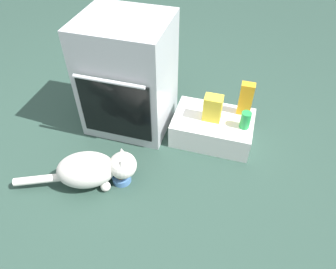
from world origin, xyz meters
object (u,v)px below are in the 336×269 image
object	(u,v)px
cat	(93,169)
juice_carton	(246,99)
soda_can	(245,120)
oven	(128,76)
food_bowl	(122,178)
snack_bag	(213,108)
pantry_cabinet	(212,128)

from	to	relation	value
cat	juice_carton	bearing A→B (deg)	20.10
cat	soda_can	bearing A→B (deg)	12.99
oven	juice_carton	size ratio (longest dim) A/B	3.31
oven	juice_carton	xyz separation A→B (m)	(0.80, 0.10, -0.10)
food_bowl	snack_bag	distance (m)	0.75
cat	soda_can	xyz separation A→B (m)	(0.83, 0.58, 0.11)
snack_bag	food_bowl	bearing A→B (deg)	-130.19
oven	snack_bag	size ratio (longest dim) A/B	4.42
oven	food_bowl	xyz separation A→B (m)	(0.14, -0.57, -0.37)
soda_can	cat	bearing A→B (deg)	-145.25
pantry_cabinet	cat	bearing A→B (deg)	-135.61
pantry_cabinet	food_bowl	world-z (taller)	pantry_cabinet
pantry_cabinet	soda_can	size ratio (longest dim) A/B	4.54
food_bowl	cat	xyz separation A→B (m)	(-0.15, -0.06, 0.10)
pantry_cabinet	juice_carton	bearing A→B (deg)	31.70
oven	snack_bag	world-z (taller)	oven
snack_bag	soda_can	size ratio (longest dim) A/B	1.50
food_bowl	snack_bag	world-z (taller)	snack_bag
cat	juice_carton	world-z (taller)	juice_carton
juice_carton	pantry_cabinet	bearing A→B (deg)	-148.30
oven	cat	xyz separation A→B (m)	(-0.01, -0.63, -0.27)
food_bowl	soda_can	bearing A→B (deg)	37.16
pantry_cabinet	cat	xyz separation A→B (m)	(-0.62, -0.61, 0.04)
food_bowl	juice_carton	world-z (taller)	juice_carton
cat	juice_carton	distance (m)	1.10
cat	snack_bag	world-z (taller)	snack_bag
oven	soda_can	bearing A→B (deg)	-3.55
pantry_cabinet	juice_carton	size ratio (longest dim) A/B	2.27
cat	oven	bearing A→B (deg)	67.56
juice_carton	soda_can	bearing A→B (deg)	-80.90
snack_bag	soda_can	bearing A→B (deg)	-6.52
cat	snack_bag	distance (m)	0.87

